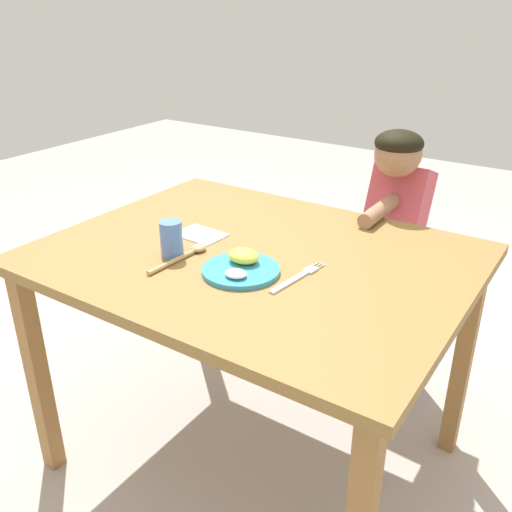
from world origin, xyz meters
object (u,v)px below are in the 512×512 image
fork (297,278)px  person (393,256)px  spoon (187,254)px  drinking_cup (171,239)px  plate (242,266)px

fork → person: 0.72m
spoon → drinking_cup: 0.06m
plate → spoon: bearing=-176.3°
spoon → drinking_cup: bearing=116.2°
fork → spoon: spoon is taller
drinking_cup → person: size_ratio=0.10×
person → fork: bearing=89.5°
plate → fork: (0.14, 0.04, -0.01)m
drinking_cup → person: bearing=64.9°
spoon → person: (0.32, 0.75, -0.21)m
drinking_cup → person: person is taller
fork → drinking_cup: drinking_cup is taller
spoon → fork: bearing=-77.0°
plate → spoon: plate is taller
fork → plate: bearing=113.9°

